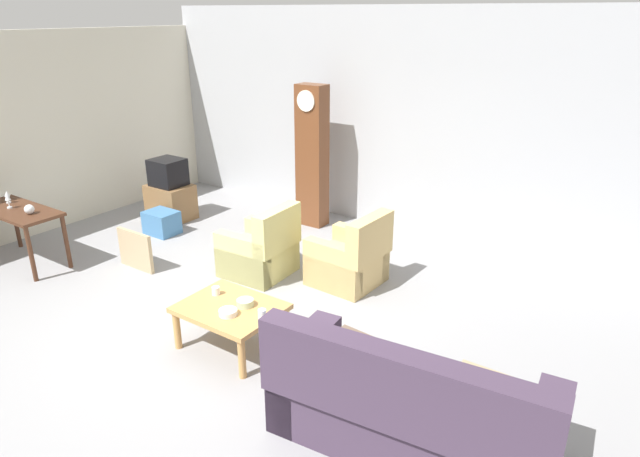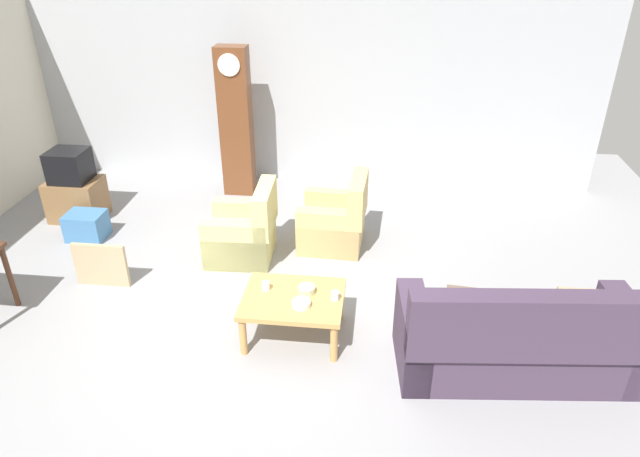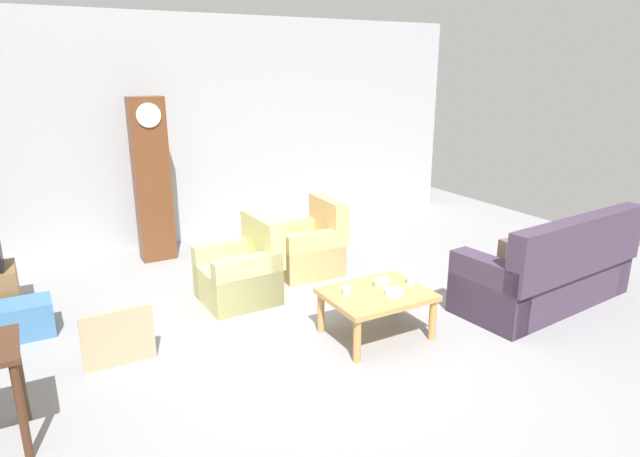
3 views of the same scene
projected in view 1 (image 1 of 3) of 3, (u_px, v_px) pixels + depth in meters
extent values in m
plane|color=gray|center=(231.00, 323.00, 5.94)|extent=(10.40, 10.40, 0.00)
cube|color=#ADAFB5|center=(394.00, 122.00, 8.11)|extent=(8.40, 0.16, 3.20)
cube|color=beige|center=(27.00, 137.00, 7.93)|extent=(0.12, 6.40, 2.88)
cube|color=#423347|center=(411.00, 421.00, 4.20)|extent=(2.17, 1.04, 0.44)
cube|color=#423347|center=(397.00, 391.00, 3.71)|extent=(2.11, 0.40, 0.60)
cube|color=#423347|center=(543.00, 453.00, 3.74)|extent=(0.32, 0.86, 0.68)
cube|color=#423347|center=(305.00, 372.00, 4.57)|extent=(0.32, 0.86, 0.68)
cube|color=#9E8966|center=(482.00, 394.00, 3.88)|extent=(0.36, 0.12, 0.36)
cube|color=brown|center=(358.00, 355.00, 4.31)|extent=(0.37, 0.15, 0.36)
cube|color=#CCC67A|center=(258.00, 258.00, 7.00)|extent=(0.79, 0.79, 0.40)
cube|color=#CCC67A|center=(277.00, 230.00, 6.68)|extent=(0.21, 0.77, 0.52)
cube|color=#CCC67A|center=(272.00, 243.00, 7.20)|extent=(0.77, 0.19, 0.60)
cube|color=#CCC67A|center=(242.00, 260.00, 6.73)|extent=(0.77, 0.19, 0.60)
cube|color=tan|center=(347.00, 267.00, 6.76)|extent=(0.80, 0.80, 0.40)
cube|color=tan|center=(370.00, 238.00, 6.41)|extent=(0.22, 0.77, 0.52)
cube|color=tan|center=(360.00, 252.00, 6.95)|extent=(0.77, 0.20, 0.60)
cube|color=tan|center=(332.00, 268.00, 6.50)|extent=(0.77, 0.20, 0.60)
cube|color=tan|center=(230.00, 308.00, 5.38)|extent=(0.96, 0.76, 0.05)
cylinder|color=tan|center=(177.00, 330.00, 5.43)|extent=(0.07, 0.07, 0.40)
cylinder|color=tan|center=(242.00, 358.00, 4.99)|extent=(0.07, 0.07, 0.40)
cylinder|color=tan|center=(223.00, 303.00, 5.93)|extent=(0.07, 0.07, 0.40)
cylinder|color=tan|center=(286.00, 327.00, 5.48)|extent=(0.07, 0.07, 0.40)
cube|color=#472819|center=(17.00, 210.00, 7.09)|extent=(1.30, 0.56, 0.04)
cylinder|color=#472819|center=(31.00, 254.00, 6.73)|extent=(0.06, 0.06, 0.71)
cylinder|color=#472819|center=(16.00, 223.00, 7.73)|extent=(0.06, 0.06, 0.71)
cylinder|color=#472819|center=(66.00, 242.00, 7.09)|extent=(0.06, 0.06, 0.71)
cube|color=brown|center=(312.00, 157.00, 8.33)|extent=(0.44, 0.28, 2.14)
cylinder|color=silver|center=(306.00, 101.00, 7.90)|extent=(0.30, 0.02, 0.30)
cube|color=brown|center=(171.00, 202.00, 8.83)|extent=(0.68, 0.52, 0.56)
cube|color=black|center=(168.00, 172.00, 8.65)|extent=(0.48, 0.44, 0.42)
cube|color=tan|center=(135.00, 250.00, 7.11)|extent=(0.60, 0.05, 0.51)
cube|color=teal|center=(162.00, 222.00, 8.27)|extent=(0.47, 0.37, 0.35)
sphere|color=silver|center=(29.00, 209.00, 6.89)|extent=(0.12, 0.12, 0.12)
cylinder|color=white|center=(216.00, 291.00, 5.57)|extent=(0.08, 0.08, 0.09)
cylinder|color=silver|center=(262.00, 314.00, 5.14)|extent=(0.08, 0.08, 0.09)
cylinder|color=white|center=(228.00, 312.00, 5.20)|extent=(0.18, 0.18, 0.05)
cylinder|color=#B2C69E|center=(245.00, 303.00, 5.36)|extent=(0.17, 0.17, 0.07)
cylinder|color=silver|center=(9.00, 202.00, 7.30)|extent=(0.06, 0.06, 0.02)
cylinder|color=silver|center=(8.00, 199.00, 7.28)|extent=(0.01, 0.01, 0.08)
cone|color=silver|center=(7.00, 194.00, 7.26)|extent=(0.07, 0.07, 0.08)
cylinder|color=silver|center=(10.00, 208.00, 7.11)|extent=(0.06, 0.06, 0.02)
cylinder|color=silver|center=(9.00, 203.00, 7.09)|extent=(0.01, 0.01, 0.09)
cone|color=silver|center=(7.00, 197.00, 7.05)|extent=(0.07, 0.07, 0.09)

